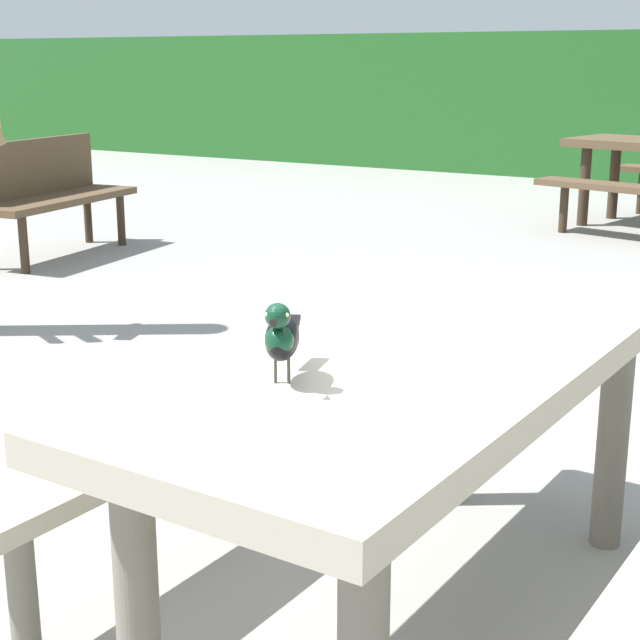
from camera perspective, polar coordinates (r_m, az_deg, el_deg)
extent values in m
plane|color=gray|center=(2.64, -1.32, -16.88)|extent=(60.00, 60.00, 0.00)
cube|color=#B2A893|center=(2.32, 5.90, -2.39)|extent=(0.82, 1.83, 0.07)
cylinder|color=slate|center=(2.09, -10.62, -15.77)|extent=(0.09, 0.09, 0.67)
cylinder|color=slate|center=(3.14, 7.38, -4.83)|extent=(0.09, 0.09, 0.67)
cylinder|color=slate|center=(2.97, 16.69, -6.59)|extent=(0.09, 0.09, 0.67)
cube|color=#B2A893|center=(2.79, -7.17, -5.71)|extent=(0.34, 1.72, 0.05)
cylinder|color=slate|center=(2.48, -16.97, -14.69)|extent=(0.07, 0.07, 0.39)
cylinder|color=slate|center=(3.34, 0.12, -6.04)|extent=(0.07, 0.07, 0.39)
ellipsoid|color=black|center=(2.02, -2.22, -1.06)|extent=(0.13, 0.17, 0.09)
ellipsoid|color=#0F3823|center=(1.98, -2.39, -1.20)|extent=(0.08, 0.09, 0.06)
sphere|color=#0F3823|center=(1.95, -2.48, 0.24)|extent=(0.05, 0.05, 0.05)
sphere|color=#EAE08C|center=(1.93, -1.96, 0.29)|extent=(0.01, 0.01, 0.01)
sphere|color=#EAE08C|center=(1.94, -3.11, 0.32)|extent=(0.01, 0.01, 0.01)
cone|color=black|center=(1.91, -2.66, -0.07)|extent=(0.03, 0.03, 0.02)
cube|color=black|center=(2.14, -1.76, -0.53)|extent=(0.07, 0.10, 0.04)
cylinder|color=#47423D|center=(2.03, -1.84, -2.97)|extent=(0.01, 0.01, 0.05)
cylinder|color=#47423D|center=(2.04, -2.62, -2.94)|extent=(0.01, 0.01, 0.05)
cylinder|color=#382B1D|center=(8.76, 15.15, 7.51)|extent=(0.09, 0.09, 0.67)
cylinder|color=#382B1D|center=(9.23, 16.75, 7.75)|extent=(0.09, 0.09, 0.67)
cube|color=brown|center=(8.05, 18.09, 7.25)|extent=(1.73, 0.63, 0.05)
cylinder|color=#382B1D|center=(8.37, 14.01, 6.29)|extent=(0.07, 0.07, 0.39)
cube|color=brown|center=(7.33, -15.11, 6.78)|extent=(0.63, 1.45, 0.05)
cube|color=brown|center=(7.42, -16.40, 8.54)|extent=(0.23, 1.32, 0.40)
cylinder|color=#34271B|center=(6.84, -16.88, 4.22)|extent=(0.06, 0.06, 0.39)
cylinder|color=#34271B|center=(7.71, -11.52, 5.72)|extent=(0.06, 0.06, 0.39)
cylinder|color=#34271B|center=(7.89, -13.37, 5.82)|extent=(0.06, 0.06, 0.39)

